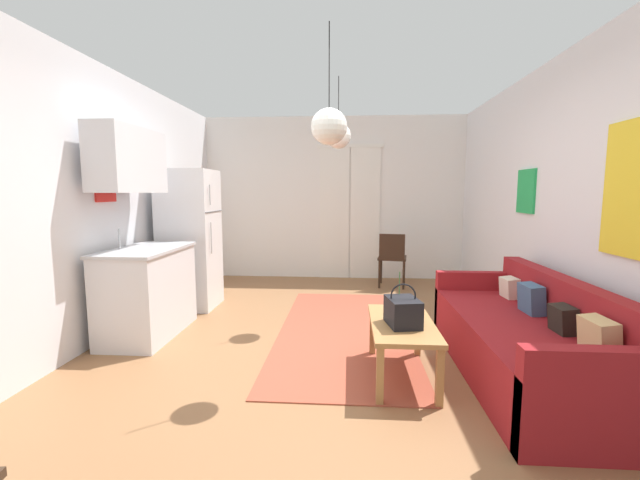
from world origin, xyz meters
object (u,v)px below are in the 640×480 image
handbag (403,311)px  coffee_table (402,330)px  bamboo_vase (399,309)px  accent_chair (392,256)px  couch (528,343)px  refrigerator (190,239)px  pendant_lamp_near (329,127)px  pendant_lamp_far (338,136)px

handbag → coffee_table: bearing=84.5°
coffee_table → bamboo_vase: size_ratio=2.48×
handbag → accent_chair: bearing=85.4°
couch → handbag: bearing=-171.6°
couch → accent_chair: (-0.74, 2.98, 0.20)m
refrigerator → couch: bearing=-27.3°
pendant_lamp_near → refrigerator: bearing=135.5°
couch → coffee_table: size_ratio=2.26×
coffee_table → accent_chair: bearing=85.4°
pendant_lamp_far → handbag: bearing=-70.5°
couch → coffee_table: 0.99m
coffee_table → bamboo_vase: 0.16m
coffee_table → pendant_lamp_near: pendant_lamp_near is taller
coffee_table → pendant_lamp_far: 2.26m
couch → bamboo_vase: bamboo_vase is taller
refrigerator → pendant_lamp_near: (1.83, -1.80, 1.08)m
coffee_table → handbag: 0.19m
accent_chair → pendant_lamp_near: 3.45m
pendant_lamp_near → couch: bearing=1.8°
couch → refrigerator: size_ratio=1.25×
bamboo_vase → handbag: bearing=-84.8°
refrigerator → pendant_lamp_near: 2.78m
handbag → pendant_lamp_far: pendant_lamp_far is taller
bamboo_vase → pendant_lamp_near: bearing=-176.2°
refrigerator → pendant_lamp_near: pendant_lamp_near is taller
couch → accent_chair: accent_chair is taller
handbag → refrigerator: bearing=141.7°
refrigerator → accent_chair: bearing=24.8°
pendant_lamp_near → pendant_lamp_far: same height
accent_chair → pendant_lamp_far: bearing=73.2°
bamboo_vase → refrigerator: refrigerator is taller
coffee_table → refrigerator: size_ratio=0.55×
accent_chair → handbag: bearing=94.4°
couch → handbag: size_ratio=6.44×
refrigerator → pendant_lamp_far: (1.86, -0.40, 1.20)m
bamboo_vase → handbag: (0.01, -0.14, 0.02)m
bamboo_vase → accent_chair: bearing=84.9°
coffee_table → refrigerator: refrigerator is taller
couch → pendant_lamp_far: pendant_lamp_far is taller
bamboo_vase → pendant_lamp_far: (-0.52, 1.36, 1.53)m
coffee_table → handbag: handbag is taller
couch → pendant_lamp_near: pendant_lamp_near is taller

